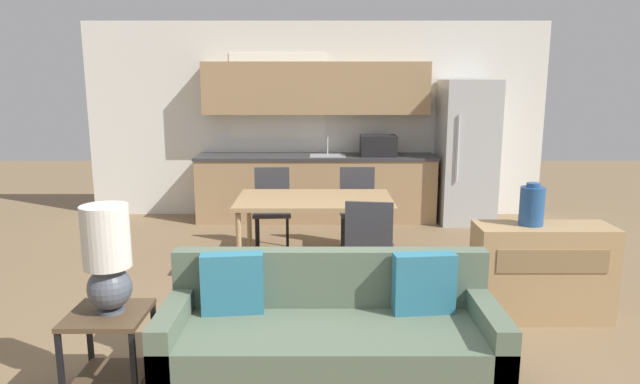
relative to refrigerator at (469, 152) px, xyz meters
The scene contains 13 objects.
ground_plane 4.77m from the refrigerator, 115.76° to the right, with size 20.00×20.00×0.00m, color #7F6647.
wall_back 2.12m from the refrigerator, 168.24° to the left, with size 6.40×0.07×2.70m.
kitchen_counter 2.02m from the refrigerator, behind, with size 3.26×0.65×2.15m.
refrigerator is the anchor object (origin of this frame).
dining_table 2.97m from the refrigerator, 133.25° to the right, with size 1.52×0.91×0.78m.
couch 4.70m from the refrigerator, 114.19° to the right, with size 2.08×0.80×0.83m.
side_table 5.50m from the refrigerator, 126.77° to the right, with size 0.47×0.47×0.54m.
table_lamp 5.44m from the refrigerator, 126.68° to the right, with size 0.28×0.28×0.67m.
credenza 3.28m from the refrigerator, 93.08° to the right, with size 1.09×0.40×0.78m.
vase 3.22m from the refrigerator, 95.07° to the right, with size 0.19×0.19×0.34m.
dining_chair_far_right 2.07m from the refrigerator, 139.79° to the right, with size 0.43×0.43×0.94m.
dining_chair_near_right 3.34m from the refrigerator, 117.91° to the right, with size 0.47×0.47×0.94m.
dining_chair_far_left 2.88m from the refrigerator, 152.35° to the right, with size 0.44×0.44×0.94m.
Camera 1 is at (0.05, -3.43, 1.94)m, focal length 32.00 mm.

